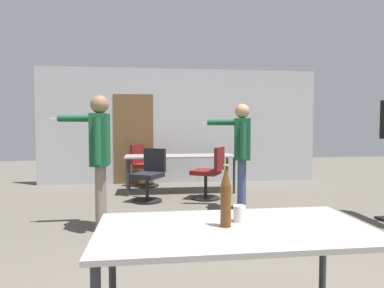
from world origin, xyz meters
The scene contains 10 objects.
back_wall centered at (-0.03, 6.48, 1.32)m, with size 6.49×0.12×2.65m.
conference_table_near centered at (-0.25, 0.45, 0.67)m, with size 1.63×0.83×0.74m.
conference_table_far centered at (-0.13, 5.32, 0.68)m, with size 2.19×0.72×0.74m.
person_right_polo centered at (-1.38, 2.95, 1.05)m, with size 0.78×0.58×1.72m.
person_near_casual centered at (0.67, 3.68, 1.02)m, with size 0.73×0.72×1.68m.
office_chair_far_right centered at (-0.87, 6.07, 0.43)m, with size 0.68×0.65×0.92m.
office_chair_side_rolled centered at (0.34, 4.57, 0.45)m, with size 0.67×0.65×0.95m.
office_chair_far_left centered at (-0.75, 4.57, 0.43)m, with size 0.66×0.68×0.92m.
beer_bottle centered at (-0.30, 0.47, 0.92)m, with size 0.06×0.06×0.37m.
drink_cup centered at (-0.19, 0.56, 0.79)m, with size 0.08×0.08×0.10m.
Camera 1 is at (-0.76, -1.50, 1.35)m, focal length 32.00 mm.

